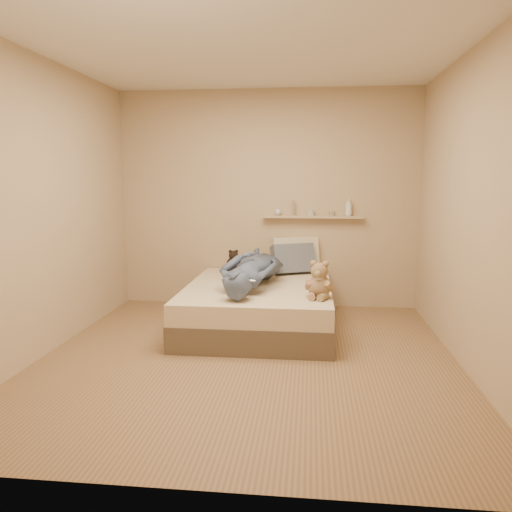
# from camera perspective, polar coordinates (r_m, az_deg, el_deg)

# --- Properties ---
(room) EXTENTS (3.80, 3.80, 3.80)m
(room) POSITION_cam_1_polar(r_m,az_deg,el_deg) (4.18, -0.98, 5.42)
(room) COLOR olive
(room) RESTS_ON ground
(bed) EXTENTS (1.50, 1.90, 0.45)m
(bed) POSITION_cam_1_polar(r_m,az_deg,el_deg) (5.27, 0.33, -5.74)
(bed) COLOR brown
(bed) RESTS_ON floor
(game_console) EXTENTS (0.20, 0.10, 0.07)m
(game_console) POSITION_cam_1_polar(r_m,az_deg,el_deg) (4.70, -1.28, -2.53)
(game_console) COLOR silver
(game_console) RESTS_ON bed
(teddy_bear) EXTENTS (0.29, 0.29, 0.36)m
(teddy_bear) POSITION_cam_1_polar(r_m,az_deg,el_deg) (4.66, 7.23, -3.03)
(teddy_bear) COLOR #9A7D54
(teddy_bear) RESTS_ON bed
(dark_plush) EXTENTS (0.17, 0.17, 0.26)m
(dark_plush) POSITION_cam_1_polar(r_m,az_deg,el_deg) (5.97, -2.60, -0.69)
(dark_plush) COLOR black
(dark_plush) RESTS_ON bed
(pillow_cream) EXTENTS (0.60, 0.42, 0.43)m
(pillow_cream) POSITION_cam_1_polar(r_m,az_deg,el_deg) (5.97, 4.49, 0.14)
(pillow_cream) COLOR beige
(pillow_cream) RESTS_ON bed
(pillow_grey) EXTENTS (0.56, 0.44, 0.37)m
(pillow_grey) POSITION_cam_1_polar(r_m,az_deg,el_deg) (5.84, 4.30, -0.35)
(pillow_grey) COLOR slate
(pillow_grey) RESTS_ON bed
(person) EXTENTS (0.74, 1.59, 0.37)m
(person) POSITION_cam_1_polar(r_m,az_deg,el_deg) (5.13, -0.42, -1.44)
(person) COLOR #475170
(person) RESTS_ON bed
(wall_shelf) EXTENTS (1.20, 0.12, 0.03)m
(wall_shelf) POSITION_cam_1_polar(r_m,az_deg,el_deg) (6.00, 6.49, 4.47)
(wall_shelf) COLOR tan
(wall_shelf) RESTS_ON wall_back
(shelf_bottles) EXTENTS (0.93, 0.11, 0.21)m
(shelf_bottles) POSITION_cam_1_polar(r_m,az_deg,el_deg) (5.99, 7.30, 5.31)
(shelf_bottles) COLOR silver
(shelf_bottles) RESTS_ON wall_shelf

